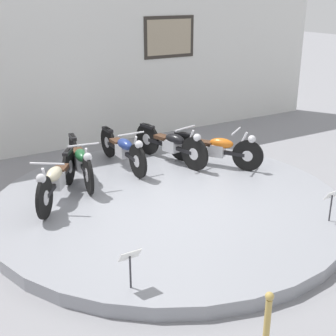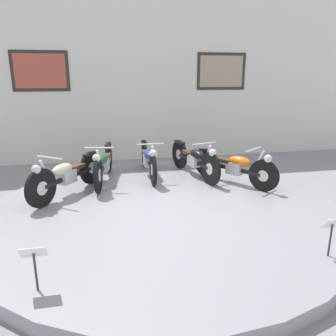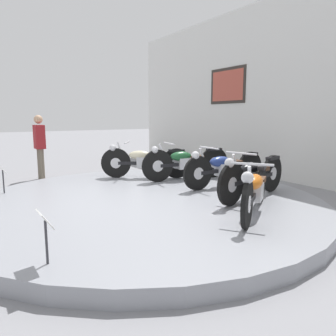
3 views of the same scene
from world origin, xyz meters
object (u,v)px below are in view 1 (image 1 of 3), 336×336
(motorcycle_cream, at_px, (57,178))
(info_placard_front_centre, at_px, (332,199))
(motorcycle_blue, at_px, (123,148))
(motorcycle_black, at_px, (171,143))
(motorcycle_green, at_px, (81,160))
(motorcycle_orange, at_px, (217,148))
(info_placard_front_left, at_px, (130,260))

(motorcycle_cream, xyz_separation_m, info_placard_front_centre, (3.30, -2.82, -0.03))
(motorcycle_blue, height_order, motorcycle_black, motorcycle_black)
(motorcycle_green, relative_size, motorcycle_black, 1.02)
(motorcycle_blue, distance_m, motorcycle_orange, 1.84)
(motorcycle_blue, xyz_separation_m, info_placard_front_centre, (1.68, -3.70, -0.02))
(motorcycle_cream, bearing_deg, motorcycle_orange, -0.05)
(motorcycle_orange, bearing_deg, info_placard_front_left, -139.49)
(motorcycle_black, bearing_deg, motorcycle_orange, -44.41)
(motorcycle_cream, xyz_separation_m, motorcycle_black, (2.58, 0.64, 0.00))
(motorcycle_cream, relative_size, motorcycle_blue, 0.84)
(motorcycle_blue, relative_size, motorcycle_black, 1.01)
(info_placard_front_left, height_order, info_placard_front_centre, same)
(info_placard_front_left, bearing_deg, motorcycle_orange, 40.51)
(motorcycle_orange, xyz_separation_m, info_placard_front_centre, (0.06, -2.82, -0.01))
(motorcycle_green, bearing_deg, motorcycle_blue, 13.97)
(motorcycle_green, height_order, motorcycle_orange, motorcycle_green)
(motorcycle_orange, distance_m, info_placard_front_left, 4.34)
(motorcycle_orange, xyz_separation_m, info_placard_front_left, (-3.30, -2.82, -0.01))
(motorcycle_blue, bearing_deg, motorcycle_green, -166.03)
(info_placard_front_left, bearing_deg, motorcycle_cream, 88.80)
(info_placard_front_centre, bearing_deg, motorcycle_orange, 91.17)
(motorcycle_cream, relative_size, motorcycle_orange, 1.02)
(motorcycle_black, bearing_deg, motorcycle_cream, -166.06)
(motorcycle_black, height_order, motorcycle_orange, motorcycle_black)
(motorcycle_cream, bearing_deg, info_placard_front_left, -91.20)
(motorcycle_orange, relative_size, info_placard_front_centre, 3.22)
(motorcycle_black, height_order, info_placard_front_left, motorcycle_black)
(motorcycle_blue, height_order, info_placard_front_centre, motorcycle_blue)
(motorcycle_cream, distance_m, motorcycle_orange, 3.24)
(motorcycle_green, bearing_deg, motorcycle_black, -0.00)
(info_placard_front_left, xyz_separation_m, info_placard_front_centre, (3.35, 0.00, 0.00))
(info_placard_front_left, bearing_deg, motorcycle_blue, 65.60)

